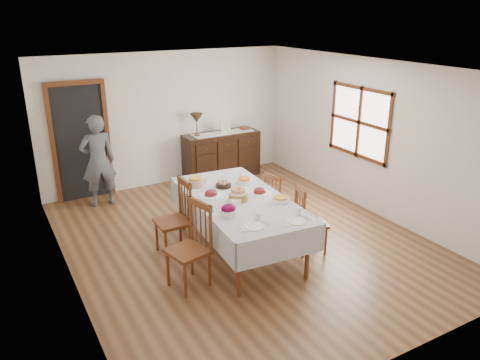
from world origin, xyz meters
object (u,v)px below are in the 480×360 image
chair_right_far (278,201)px  table_lamp (197,119)px  chair_left_far (176,217)px  chair_right_near (308,219)px  person (98,158)px  chair_left_near (192,245)px  sideboard (222,155)px  dining_table (239,204)px

chair_right_far → table_lamp: (-0.18, 2.64, 0.83)m
chair_left_far → chair_right_near: (1.65, -0.91, -0.05)m
chair_right_far → person: size_ratio=0.53×
chair_right_near → chair_left_far: bearing=78.3°
chair_left_near → table_lamp: table_lamp is taller
chair_left_far → table_lamp: table_lamp is taller
chair_right_near → sideboard: size_ratio=0.63×
dining_table → chair_left_far: chair_left_far is taller
chair_right_far → sideboard: (0.34, 2.62, -0.00)m
dining_table → chair_left_near: size_ratio=2.25×
table_lamp → chair_right_near: bearing=-87.9°
dining_table → chair_left_near: chair_left_near is taller
chair_right_near → person: bearing=51.2°
chair_left_far → table_lamp: size_ratio=2.39×
chair_left_far → chair_right_near: bearing=61.0°
chair_right_near → table_lamp: (-0.13, 3.49, 0.80)m
sideboard → chair_left_near: bearing=-122.5°
chair_left_far → chair_right_far: (1.71, -0.06, -0.08)m
chair_left_near → dining_table: bearing=103.9°
chair_left_near → chair_left_far: size_ratio=1.02×
dining_table → table_lamp: 3.15m
chair_left_near → table_lamp: bearing=141.8°
chair_left_near → chair_right_far: (1.86, 0.84, -0.09)m
chair_left_near → table_lamp: (1.68, 3.48, 0.74)m
chair_left_far → table_lamp: (1.52, 2.59, 0.75)m
chair_right_far → table_lamp: bearing=-5.0°
chair_right_near → person: size_ratio=0.56×
chair_right_near → person: (-2.17, 3.20, 0.38)m
person → chair_left_far: bearing=104.7°
dining_table → sideboard: 3.26m
person → dining_table: bearing=117.6°
sideboard → person: (-2.57, -0.27, 0.41)m
chair_right_far → sideboard: size_ratio=0.60×
person → table_lamp: 2.10m
chair_left_near → sideboard: (2.21, 3.46, -0.09)m
person → chair_right_near: bearing=126.1°
chair_right_near → sideboard: 3.50m
chair_right_far → table_lamp: size_ratio=2.04×
chair_left_far → chair_left_near: bearing=-10.1°
chair_left_far → table_lamp: bearing=149.3°
chair_right_far → person: person is taller
chair_left_near → sideboard: size_ratio=0.71×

